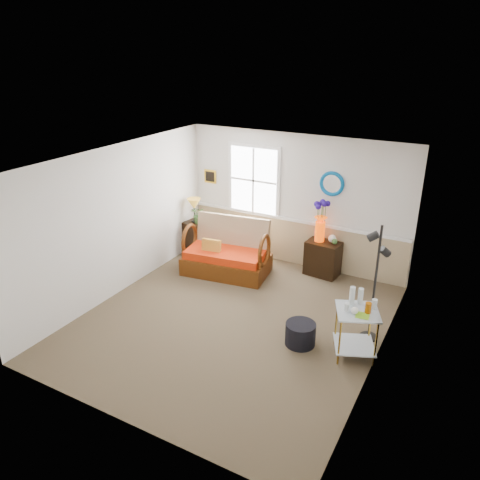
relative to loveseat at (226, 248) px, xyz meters
The scene contains 19 objects.
floor 1.81m from the loveseat, 56.79° to the right, with size 4.50×5.00×0.01m, color brown.
ceiling 2.71m from the loveseat, 56.79° to the right, with size 4.50×5.00×0.01m, color white.
walls 1.90m from the loveseat, 56.79° to the right, with size 4.51×5.01×2.60m.
wainscot 1.40m from the loveseat, 47.34° to the left, with size 4.46×0.02×0.90m, color tan.
chair_rail 1.45m from the loveseat, 47.06° to the left, with size 4.46×0.04×0.06m, color white.
window 1.49m from the loveseat, 87.24° to the left, with size 1.14×0.06×1.44m, color white, non-canonical shape.
picture 1.75m from the loveseat, 133.31° to the left, with size 0.28×0.03×0.28m, color gold.
mirror 2.30m from the loveseat, 31.99° to the left, with size 0.47×0.47×0.07m, color #0075B6.
loveseat is the anchor object (origin of this frame).
throw_pillow 0.29m from the loveseat, 141.95° to the right, with size 0.36×0.09×0.36m, color #C35917, non-canonical shape.
lamp_stand 1.24m from the loveseat, 153.71° to the left, with size 0.38×0.38×0.67m, color black, non-canonical shape.
table_lamp 1.27m from the loveseat, 153.25° to the left, with size 0.28×0.28×0.52m, color #BE8A29, non-canonical shape.
potted_plant 1.13m from the loveseat, 150.76° to the left, with size 0.34×0.38×0.29m, color #3F6930.
cabinet 1.85m from the loveseat, 26.15° to the left, with size 0.63×0.40×0.67m, color black, non-canonical shape.
flower_vase 1.84m from the loveseat, 28.27° to the left, with size 0.23×0.23×0.80m, color #EA3E03, non-canonical shape.
side_table 3.22m from the loveseat, 25.63° to the right, with size 0.57×0.57×0.72m, color #AC8327, non-canonical shape.
tabletop_items 3.22m from the loveseat, 24.71° to the right, with size 0.44×0.44×0.27m, color silver, non-canonical shape.
floor_lamp 3.13m from the loveseat, 16.22° to the right, with size 0.26×0.26×1.82m, color black, non-canonical shape.
ottoman 2.64m from the loveseat, 35.33° to the right, with size 0.45×0.45×0.34m, color black.
Camera 1 is at (3.18, -5.57, 4.10)m, focal length 35.00 mm.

